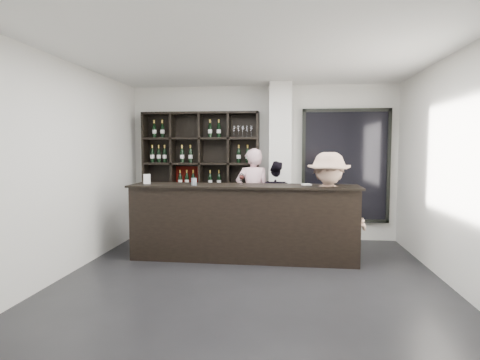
# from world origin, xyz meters

# --- Properties ---
(floor) EXTENTS (5.00, 5.50, 0.01)m
(floor) POSITION_xyz_m (0.00, 0.00, -0.01)
(floor) COLOR black
(floor) RESTS_ON ground
(wine_shelf) EXTENTS (2.20, 0.35, 2.40)m
(wine_shelf) POSITION_xyz_m (-1.15, 2.57, 1.20)
(wine_shelf) COLOR black
(wine_shelf) RESTS_ON floor
(structural_column) EXTENTS (0.40, 0.40, 2.90)m
(structural_column) POSITION_xyz_m (0.35, 2.47, 1.45)
(structural_column) COLOR silver
(structural_column) RESTS_ON floor
(glass_panel) EXTENTS (1.60, 0.08, 2.10)m
(glass_panel) POSITION_xyz_m (1.55, 2.69, 1.40)
(glass_panel) COLOR black
(glass_panel) RESTS_ON floor
(tasting_counter) EXTENTS (3.52, 0.72, 1.16)m
(tasting_counter) POSITION_xyz_m (-0.20, 1.20, 0.58)
(tasting_counter) COLOR black
(tasting_counter) RESTS_ON floor
(taster_pink) EXTENTS (0.71, 0.55, 1.72)m
(taster_pink) POSITION_xyz_m (-0.15, 2.40, 0.86)
(taster_pink) COLOR #FFC9D2
(taster_pink) RESTS_ON floor
(taster_black) EXTENTS (0.90, 0.82, 1.51)m
(taster_black) POSITION_xyz_m (0.27, 2.40, 0.76)
(taster_black) COLOR black
(taster_black) RESTS_ON floor
(customer) EXTENTS (1.08, 0.62, 1.67)m
(customer) POSITION_xyz_m (1.07, 1.05, 0.83)
(customer) COLOR tan
(customer) RESTS_ON floor
(wine_glass) EXTENTS (0.11, 0.11, 0.20)m
(wine_glass) POSITION_xyz_m (-0.23, 1.23, 1.26)
(wine_glass) COLOR white
(wine_glass) RESTS_ON tasting_counter
(spit_cup) EXTENTS (0.10, 0.10, 0.11)m
(spit_cup) POSITION_xyz_m (-0.94, 1.07, 1.22)
(spit_cup) COLOR #ADBBCC
(spit_cup) RESTS_ON tasting_counter
(napkin_stack) EXTENTS (0.15, 0.15, 0.02)m
(napkin_stack) POSITION_xyz_m (0.76, 1.26, 1.17)
(napkin_stack) COLOR white
(napkin_stack) RESTS_ON tasting_counter
(card_stand) EXTENTS (0.11, 0.07, 0.15)m
(card_stand) POSITION_xyz_m (-1.74, 1.23, 1.24)
(card_stand) COLOR white
(card_stand) RESTS_ON tasting_counter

